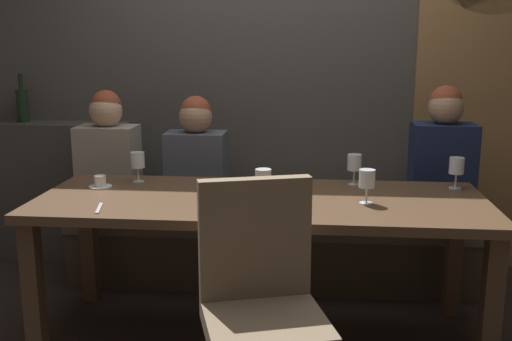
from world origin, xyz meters
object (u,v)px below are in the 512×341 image
Objects in this scene: wine_bottle_dark_red at (22,104)px; wine_glass_near_right at (138,161)px; banquette_bench at (271,248)px; wine_glass_far_left at (457,167)px; chair_near_side at (261,293)px; espresso_cup at (100,183)px; diner_redhead at (108,155)px; dining_table at (261,214)px; wine_glass_end_right at (354,164)px; wine_glass_center_back at (263,180)px; wine_glass_center_front at (367,180)px; diner_bearded at (196,159)px; fork_on_table at (99,208)px; diner_far_end at (442,158)px.

wine_bottle_dark_red reaches higher than wine_glass_near_right.
banquette_bench is 1.25m from wine_glass_far_left.
espresso_cup is (-0.92, 0.85, 0.21)m from chair_near_side.
wine_glass_near_right reaches higher than banquette_bench.
diner_redhead is 6.26× the size of espresso_cup.
dining_table is 2.06m from wine_bottle_dark_red.
wine_bottle_dark_red reaches higher than chair_near_side.
wine_glass_center_back is at bearing -137.40° from wine_glass_end_right.
chair_near_side is 3.01× the size of wine_bottle_dark_red.
wine_glass_center_front is (1.20, -0.33, 0.00)m from wine_glass_near_right.
banquette_bench is at bearing 156.97° from wine_glass_far_left.
dining_table is 13.41× the size of wine_glass_end_right.
wine_glass_center_front is 1.00× the size of wine_glass_center_back.
wine_glass_far_left is (2.71, -0.77, -0.22)m from wine_bottle_dark_red.
wine_glass_end_right is at bearing -14.18° from diner_redhead.
wine_glass_center_front is (0.96, -0.76, 0.06)m from diner_bearded.
wine_glass_center_back is at bearing -158.69° from wine_glass_far_left.
diner_bearded is 4.40× the size of wine_glass_center_front.
diner_bearded is 4.40× the size of wine_glass_near_right.
chair_near_side is 8.17× the size of espresso_cup.
wine_glass_center_front is 1.25m from fork_on_table.
wine_glass_center_back is (0.02, -0.80, 0.62)m from banquette_bench.
diner_redhead is at bearing 179.65° from diner_far_end.
chair_near_side is at bearing -111.42° from wine_glass_end_right.
wine_glass_center_front is (0.51, -0.06, 0.20)m from dining_table.
wine_glass_center_back is 1.37× the size of espresso_cup.
diner_bearded reaches higher than espresso_cup.
diner_redhead is 2.01m from diner_far_end.
diner_bearded is 1.51m from wine_glass_far_left.
diner_far_end reaches higher than chair_near_side.
chair_near_side is 1.28m from wine_glass_near_right.
banquette_bench is 3.47× the size of diner_bearded.
wine_glass_far_left is 1.37× the size of espresso_cup.
fork_on_table is (-0.74, -0.17, -0.11)m from wine_glass_center_back.
fork_on_table is at bearing -53.00° from wine_bottle_dark_red.
chair_near_side is 5.98× the size of wine_glass_center_front.
diner_redhead reaches higher than wine_glass_center_back.
wine_bottle_dark_red is 1.99× the size of wine_glass_end_right.
diner_redhead is 1.04× the size of diner_bearded.
chair_near_side reaches higher than wine_glass_center_front.
wine_bottle_dark_red is at bearing 168.48° from banquette_bench.
banquette_bench is 1.11m from wine_glass_center_front.
fork_on_table is at bearing -92.57° from wine_glass_near_right.
diner_bearded is at bearing 110.18° from chair_near_side.
diner_far_end is at bearing 16.61° from espresso_cup.
wine_glass_near_right is at bearing -177.72° from wine_glass_end_right.
diner_far_end is 0.64m from wine_glass_end_right.
wine_glass_center_back is at bearing -37.50° from diner_redhead.
wine_glass_end_right is at bearing -22.14° from diner_bearded.
wine_glass_center_front is 0.60m from wine_glass_far_left.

